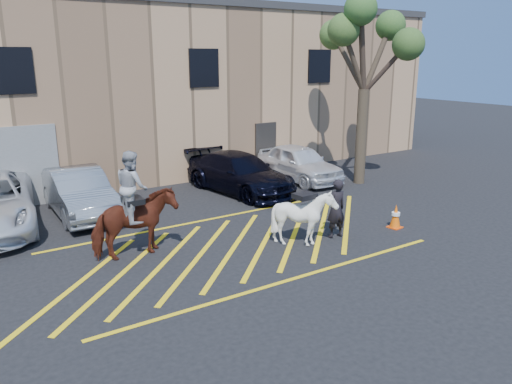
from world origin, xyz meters
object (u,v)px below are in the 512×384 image
car_silver_sedan (79,192)px  car_white_suv (299,163)px  mounted_bay (134,215)px  tree (367,39)px  car_blue_suv (240,173)px  saddled_white (304,217)px  traffic_cone (396,216)px  handler (336,209)px

car_silver_sedan → car_white_suv: car_silver_sedan is taller
mounted_bay → tree: tree is taller
car_blue_suv → mounted_bay: mounted_bay is taller
car_blue_suv → saddled_white: 5.93m
saddled_white → tree: (6.30, 4.25, 4.89)m
traffic_cone → tree: size_ratio=0.10×
car_white_suv → traffic_cone: (-1.27, -6.39, -0.38)m
car_white_suv → handler: handler is taller
handler → saddled_white: (-1.15, 0.01, -0.06)m
car_silver_sedan → car_blue_suv: bearing=-3.5°
mounted_bay → saddled_white: (4.17, -1.74, -0.33)m
traffic_cone → tree: tree is taller
car_silver_sedan → tree: (10.74, -1.93, 4.93)m
mounted_bay → traffic_cone: mounted_bay is taller
car_blue_suv → mounted_bay: (-5.63, -4.01, 0.40)m
car_blue_suv → traffic_cone: size_ratio=6.96×
handler → tree: size_ratio=0.23×
mounted_bay → saddled_white: mounted_bay is taller
mounted_bay → handler: bearing=-18.2°
car_silver_sedan → saddled_white: 7.62m
car_silver_sedan → handler: bearing=-47.2°
handler → mounted_bay: bearing=-13.8°
car_silver_sedan → car_white_suv: (8.95, -0.20, -0.01)m
mounted_bay → tree: bearing=13.5°
mounted_bay → tree: size_ratio=0.38×
car_blue_suv → car_white_suv: size_ratio=1.16×
saddled_white → car_white_suv: bearing=53.0°
car_blue_suv → car_silver_sedan: bearing=167.9°
car_white_suv → mounted_bay: bearing=-153.2°
car_silver_sedan → car_white_suv: size_ratio=1.05×
tree → car_blue_suv: bearing=162.8°
saddled_white → tree: 9.04m
car_silver_sedan → car_blue_suv: car_silver_sedan is taller
handler → car_blue_suv: bearing=-88.6°
car_white_suv → car_blue_suv: bearing=-174.9°
handler → saddled_white: handler is taller
car_white_suv → mounted_bay: size_ratio=1.56×
car_silver_sedan → saddled_white: (4.45, -6.19, 0.04)m
saddled_white → traffic_cone: bearing=-7.2°
car_blue_suv → tree: tree is taller
car_blue_suv → car_white_suv: car_white_suv is taller
car_silver_sedan → handler: handler is taller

